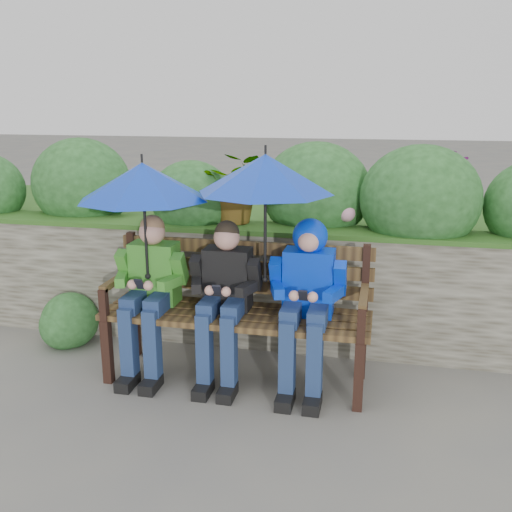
% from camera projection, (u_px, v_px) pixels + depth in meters
% --- Properties ---
extents(ground, '(60.00, 60.00, 0.00)m').
position_uv_depth(ground, '(253.00, 381.00, 4.29)').
color(ground, '#5C5C5C').
rests_on(ground, ground).
extents(garden_backdrop, '(8.00, 2.86, 1.75)m').
position_uv_depth(garden_backdrop, '(288.00, 248.00, 5.62)').
color(garden_backdrop, '#504C3D').
rests_on(garden_backdrop, ground).
extents(park_bench, '(1.97, 0.58, 1.04)m').
position_uv_depth(park_bench, '(238.00, 302.00, 4.24)').
color(park_bench, black).
rests_on(park_bench, ground).
extents(boy_left, '(0.52, 0.61, 1.22)m').
position_uv_depth(boy_left, '(150.00, 287.00, 4.26)').
color(boy_left, '#3F8B25').
rests_on(boy_left, ground).
extents(boy_middle, '(0.51, 0.59, 1.21)m').
position_uv_depth(boy_middle, '(224.00, 293.00, 4.14)').
color(boy_middle, black).
rests_on(boy_middle, ground).
extents(boy_right, '(0.53, 0.65, 1.24)m').
position_uv_depth(boy_right, '(307.00, 290.00, 4.01)').
color(boy_right, '#0D26DE').
rests_on(boy_right, ground).
extents(umbrella_left, '(0.96, 0.96, 0.92)m').
position_uv_depth(umbrella_left, '(143.00, 181.00, 4.06)').
color(umbrella_left, '#0C35C2').
rests_on(umbrella_left, ground).
extents(umbrella_right, '(0.96, 0.96, 0.98)m').
position_uv_depth(umbrella_right, '(265.00, 174.00, 3.91)').
color(umbrella_right, '#0C35C2').
rests_on(umbrella_right, ground).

